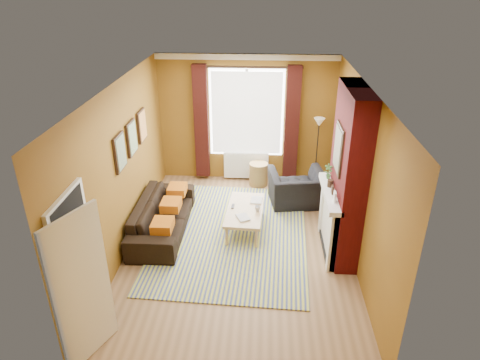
{
  "coord_description": "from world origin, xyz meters",
  "views": [
    {
      "loc": [
        0.37,
        -6.19,
        4.31
      ],
      "look_at": [
        0.0,
        0.25,
        1.15
      ],
      "focal_mm": 32.0,
      "sensor_mm": 36.0,
      "label": 1
    }
  ],
  "objects_px": {
    "coffee_table": "(245,211)",
    "floor_lamp": "(318,133)",
    "wicker_stool": "(258,174)",
    "sofa": "(162,216)",
    "armchair": "(297,188)"
  },
  "relations": [
    {
      "from": "coffee_table",
      "to": "wicker_stool",
      "type": "relative_size",
      "value": 2.57
    },
    {
      "from": "armchair",
      "to": "wicker_stool",
      "type": "bearing_deg",
      "value": -55.72
    },
    {
      "from": "wicker_stool",
      "to": "floor_lamp",
      "type": "relative_size",
      "value": 0.33
    },
    {
      "from": "sofa",
      "to": "coffee_table",
      "type": "height_order",
      "value": "sofa"
    },
    {
      "from": "sofa",
      "to": "floor_lamp",
      "type": "bearing_deg",
      "value": -55.75
    },
    {
      "from": "coffee_table",
      "to": "floor_lamp",
      "type": "bearing_deg",
      "value": 55.14
    },
    {
      "from": "wicker_stool",
      "to": "floor_lamp",
      "type": "xyz_separation_m",
      "value": [
        1.24,
        0.0,
        0.98
      ]
    },
    {
      "from": "floor_lamp",
      "to": "armchair",
      "type": "bearing_deg",
      "value": -118.33
    },
    {
      "from": "coffee_table",
      "to": "armchair",
      "type": "bearing_deg",
      "value": 48.66
    },
    {
      "from": "coffee_table",
      "to": "sofa",
      "type": "bearing_deg",
      "value": -171.38
    },
    {
      "from": "armchair",
      "to": "floor_lamp",
      "type": "bearing_deg",
      "value": -127.2
    },
    {
      "from": "sofa",
      "to": "coffee_table",
      "type": "relative_size",
      "value": 1.64
    },
    {
      "from": "coffee_table",
      "to": "wicker_stool",
      "type": "height_order",
      "value": "wicker_stool"
    },
    {
      "from": "coffee_table",
      "to": "wicker_stool",
      "type": "distance_m",
      "value": 1.88
    },
    {
      "from": "sofa",
      "to": "floor_lamp",
      "type": "relative_size",
      "value": 1.37
    }
  ]
}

